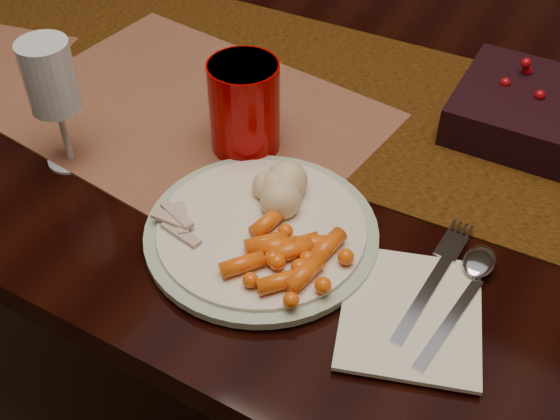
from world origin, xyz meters
The scene contains 13 objects.
floor centered at (0.00, 0.00, 0.00)m, with size 5.00×5.00×0.00m, color black.
dining_table centered at (0.00, 0.00, 0.38)m, with size 1.80×1.00×0.75m, color black.
table_runner centered at (0.05, -0.01, 0.75)m, with size 1.76×0.36×0.00m, color black.
placemat_main centered at (-0.23, -0.16, 0.75)m, with size 0.48×0.35×0.00m, color brown.
dinner_plate centered at (-0.03, -0.30, 0.76)m, with size 0.26×0.26×0.01m, color #EEE2C9.
baby_carrots centered at (0.01, -0.33, 0.78)m, with size 0.10×0.08×0.02m, color #EE5B0E, non-canonical shape.
mashed_potatoes centered at (-0.04, -0.26, 0.79)m, with size 0.08×0.07×0.05m, color beige, non-canonical shape.
turkey_shreds centered at (-0.10, -0.35, 0.78)m, with size 0.07×0.06×0.02m, color tan, non-canonical shape.
napkin centered at (0.15, -0.33, 0.76)m, with size 0.14×0.16×0.01m, color silver.
fork centered at (0.16, -0.28, 0.76)m, with size 0.02×0.17×0.00m, color silver, non-canonical shape.
spoon centered at (0.19, -0.29, 0.76)m, with size 0.03×0.17×0.00m, color silver, non-canonical shape.
red_cup centered at (-0.13, -0.17, 0.81)m, with size 0.09×0.09×0.12m, color #990000.
wine_glass centered at (-0.31, -0.31, 0.83)m, with size 0.06×0.06×0.17m, color #A9B7C4, non-canonical shape.
Camera 1 is at (0.26, -0.77, 1.31)m, focal length 45.00 mm.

